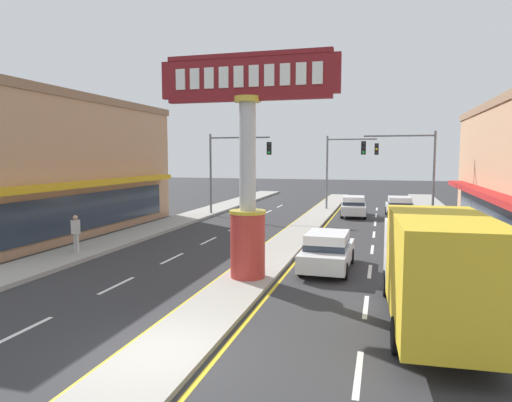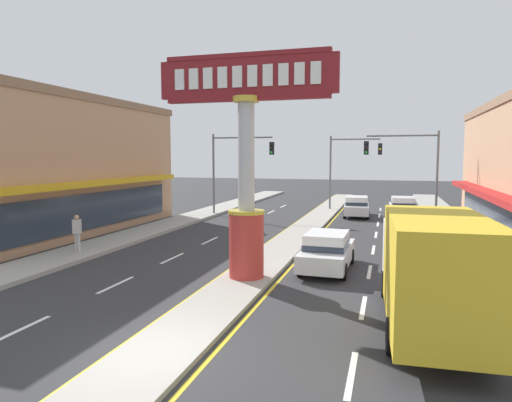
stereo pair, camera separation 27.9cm
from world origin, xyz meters
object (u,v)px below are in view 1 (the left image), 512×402
Objects in this scene: traffic_light_right_side at (407,160)px; sedan_near_left_lane at (354,206)px; traffic_light_left_side at (232,160)px; sedan_far_right_lane at (399,207)px; traffic_light_median_far at (345,160)px; box_truck_near_right_lane at (435,267)px; sedan_mid_left_lane at (328,250)px; street_bench at (484,259)px; pedestrian_near_kerb at (76,231)px; storefront_left at (42,166)px; district_sign at (248,171)px.

traffic_light_right_side is 1.41× the size of sedan_near_left_lane.
sedan_far_right_lane is (12.11, 2.76, -3.46)m from traffic_light_left_side.
box_truck_near_right_lane is (4.31, -25.90, -2.50)m from traffic_light_median_far.
street_bench is at bearing 6.30° from sedan_mid_left_lane.
traffic_light_right_side is 0.89× the size of box_truck_near_right_lane.
traffic_light_left_side is 12.90m from sedan_far_right_lane.
traffic_light_median_far is at bearing 63.31° from pedestrian_near_kerb.
storefront_left is at bearing -153.60° from traffic_light_right_side.
storefront_left is 11.02× the size of pedestrian_near_kerb.
sedan_near_left_lane is at bearing 147.63° from traffic_light_right_side.
sedan_near_left_lane is 2.60× the size of pedestrian_near_kerb.
box_truck_near_right_lane reaches higher than pedestrian_near_kerb.
sedan_far_right_lane is at bearing 32.54° from storefront_left.
district_sign is 1.81× the size of sedan_near_left_lane.
traffic_light_left_side is 1.41× the size of sedan_near_left_lane.
traffic_light_median_far is 20.50m from sedan_mid_left_lane.
street_bench is at bearing -80.85° from traffic_light_right_side.
storefront_left reaches higher than traffic_light_left_side.
district_sign is 20.75m from sedan_far_right_lane.
traffic_light_left_side is 0.89× the size of box_truck_near_right_lane.
traffic_light_left_side is 3.67× the size of pedestrian_near_kerb.
sedan_far_right_lane is 2.73× the size of street_bench.
storefront_left reaches higher than pedestrian_near_kerb.
sedan_far_right_lane is at bearing -34.89° from traffic_light_median_far.
district_sign is 9.57m from street_bench.
sedan_far_right_lane is (-0.28, 2.74, -3.46)m from traffic_light_right_side.
traffic_light_left_side is at bearing -179.95° from traffic_light_right_side.
sedan_far_right_lane is at bearing 50.47° from pedestrian_near_kerb.
traffic_light_left_side reaches higher than box_truck_near_right_lane.
traffic_light_left_side is at bearing 121.14° from box_truck_near_right_lane.
traffic_light_right_side is at bearing 0.05° from traffic_light_left_side.
storefront_left is 7.96m from pedestrian_near_kerb.
traffic_light_left_side is at bearing -144.09° from traffic_light_median_far.
sedan_mid_left_lane reaches higher than street_bench.
district_sign is 1.82× the size of sedan_far_right_lane.
sedan_far_right_lane is at bearing 8.19° from sedan_near_left_lane.
pedestrian_near_kerb is (-11.33, -17.25, 0.35)m from sedan_near_left_lane.
traffic_light_left_side is at bearing -165.49° from sedan_near_left_lane.
sedan_mid_left_lane is at bearing 120.70° from box_truck_near_right_lane.
sedan_mid_left_lane is 5.85m from street_bench.
district_sign is 9.37m from pedestrian_near_kerb.
traffic_light_right_side is 1.00× the size of traffic_light_median_far.
box_truck_near_right_lane is (12.20, -20.19, -2.55)m from traffic_light_left_side.
storefront_left is 21.41m from sedan_near_left_lane.
sedan_far_right_lane is 2.59× the size of pedestrian_near_kerb.
traffic_light_right_side reaches higher than sedan_far_right_lane.
sedan_far_right_lane is 16.79m from street_bench.
sedan_mid_left_lane is (-3.59, -14.50, -3.46)m from traffic_light_right_side.
district_sign is at bearing -137.66° from sedan_mid_left_lane.
traffic_light_left_side is 23.73m from box_truck_near_right_lane.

